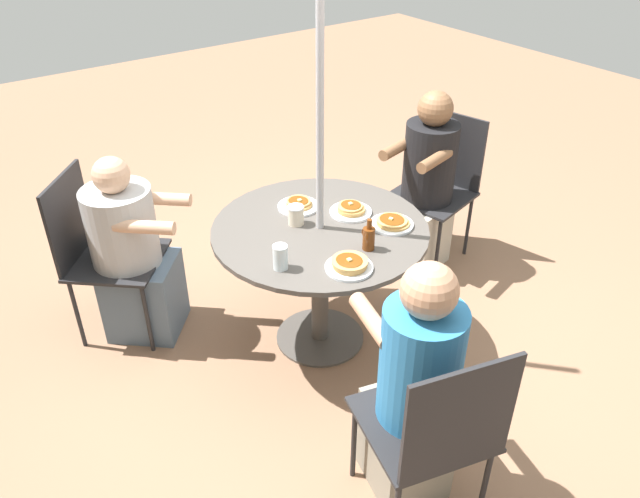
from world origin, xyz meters
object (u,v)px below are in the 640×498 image
(coffee_cup, at_px, (296,215))
(drinking_glass_a, at_px, (280,257))
(diner_east, at_px, (425,189))
(diner_south, at_px, (133,258))
(pancake_plate_d, at_px, (349,265))
(pancake_plate_a, at_px, (299,205))
(patio_chair_north, at_px, (437,427))
(patio_chair_east, at_px, (440,179))
(syrup_bottle, at_px, (369,238))
(pancake_plate_b, at_px, (392,223))
(patio_chair_south, at_px, (98,246))
(pancake_plate_c, at_px, (351,210))
(patio_table, at_px, (320,249))
(diner_north, at_px, (414,394))

(coffee_cup, bearing_deg, drinking_glass_a, 135.93)
(diner_east, height_order, diner_south, diner_east)
(pancake_plate_d, bearing_deg, diner_south, 31.86)
(pancake_plate_a, xyz_separation_m, drinking_glass_a, (-0.43, 0.40, 0.04))
(coffee_cup, bearing_deg, pancake_plate_a, -38.72)
(patio_chair_north, bearing_deg, patio_chair_east, 59.39)
(pancake_plate_a, relative_size, syrup_bottle, 1.37)
(syrup_bottle, height_order, coffee_cup, syrup_bottle)
(diner_east, relative_size, pancake_plate_b, 5.27)
(patio_chair_south, distance_m, pancake_plate_a, 1.14)
(pancake_plate_c, relative_size, coffee_cup, 2.20)
(pancake_plate_d, bearing_deg, patio_chair_east, -62.36)
(pancake_plate_c, xyz_separation_m, coffee_cup, (0.08, 0.30, 0.03))
(patio_chair_east, height_order, syrup_bottle, patio_chair_east)
(patio_chair_north, xyz_separation_m, syrup_bottle, (0.89, -0.39, 0.26))
(syrup_bottle, distance_m, drinking_glass_a, 0.45)
(patio_table, bearing_deg, pancake_plate_a, -6.66)
(patio_table, height_order, pancake_plate_b, pancake_plate_b)
(pancake_plate_a, distance_m, drinking_glass_a, 0.59)
(pancake_plate_b, height_order, pancake_plate_d, pancake_plate_d)
(coffee_cup, bearing_deg, diner_south, 49.77)
(patio_chair_east, relative_size, pancake_plate_d, 4.28)
(patio_chair_east, height_order, diner_south, diner_south)
(pancake_plate_a, bearing_deg, pancake_plate_d, 167.54)
(pancake_plate_b, height_order, coffee_cup, coffee_cup)
(diner_north, relative_size, syrup_bottle, 7.27)
(diner_east, distance_m, pancake_plate_b, 0.87)
(patio_chair_east, height_order, pancake_plate_c, patio_chair_east)
(pancake_plate_d, bearing_deg, diner_north, 165.90)
(diner_south, bearing_deg, pancake_plate_b, 92.16)
(patio_chair_east, relative_size, diner_east, 0.81)
(diner_north, distance_m, diner_south, 1.79)
(drinking_glass_a, bearing_deg, patio_table, -62.19)
(patio_chair_north, height_order, patio_chair_east, same)
(diner_north, bearing_deg, diner_east, 59.41)
(syrup_bottle, xyz_separation_m, drinking_glass_a, (0.11, 0.44, -0.00))
(patio_chair_south, xyz_separation_m, coffee_cup, (-0.72, -0.85, 0.25))
(pancake_plate_c, bearing_deg, patio_chair_south, 55.07)
(syrup_bottle, bearing_deg, diner_south, 40.53)
(pancake_plate_d, distance_m, syrup_bottle, 0.20)
(drinking_glass_a, bearing_deg, patio_chair_north, -177.06)
(diner_south, xyz_separation_m, pancake_plate_d, (-1.09, -0.67, 0.28))
(diner_north, relative_size, patio_chair_east, 1.23)
(pancake_plate_b, height_order, pancake_plate_c, pancake_plate_c)
(pancake_plate_b, xyz_separation_m, drinking_glass_a, (0.01, 0.68, 0.05))
(patio_chair_north, height_order, diner_east, diner_east)
(patio_chair_east, height_order, pancake_plate_a, patio_chair_east)
(patio_chair_north, relative_size, pancake_plate_c, 4.28)
(pancake_plate_a, bearing_deg, patio_chair_east, -87.01)
(diner_east, bearing_deg, patio_table, 90.00)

